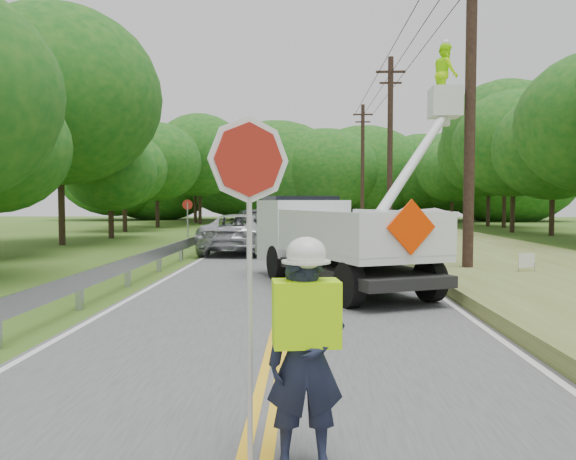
{
  "coord_description": "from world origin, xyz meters",
  "views": [
    {
      "loc": [
        0.43,
        -6.88,
        2.18
      ],
      "look_at": [
        0.0,
        6.0,
        1.5
      ],
      "focal_mm": 34.75,
      "sensor_mm": 36.0,
      "label": 1
    }
  ],
  "objects": [
    {
      "name": "ground",
      "position": [
        0.0,
        0.0,
        0.0
      ],
      "size": [
        140.0,
        140.0,
        0.0
      ],
      "primitive_type": "plane",
      "color": "#3C5017",
      "rests_on": "ground"
    },
    {
      "name": "road",
      "position": [
        0.0,
        14.0,
        0.01
      ],
      "size": [
        7.2,
        96.0,
        0.03
      ],
      "color": "#48484B",
      "rests_on": "ground"
    },
    {
      "name": "guardrail",
      "position": [
        -4.02,
        14.91,
        0.55
      ],
      "size": [
        0.18,
        48.0,
        0.77
      ],
      "color": "#9DA1A4",
      "rests_on": "ground"
    },
    {
      "name": "utility_poles",
      "position": [
        5.0,
        17.02,
        5.27
      ],
      "size": [
        1.6,
        43.3,
        10.0
      ],
      "color": "black",
      "rests_on": "ground"
    },
    {
      "name": "tall_grass_verge",
      "position": [
        7.1,
        14.0,
        0.15
      ],
      "size": [
        7.0,
        96.0,
        0.3
      ],
      "primitive_type": "cube",
      "color": "brown",
      "rests_on": "ground"
    },
    {
      "name": "treeline_left",
      "position": [
        -10.79,
        28.89,
        5.99
      ],
      "size": [
        11.38,
        54.01,
        11.63
      ],
      "color": "#332319",
      "rests_on": "ground"
    },
    {
      "name": "treeline_right",
      "position": [
        15.74,
        27.26,
        6.24
      ],
      "size": [
        10.9,
        54.88,
        11.84
      ],
      "color": "#332319",
      "rests_on": "ground"
    },
    {
      "name": "treeline_horizon",
      "position": [
        0.4,
        56.17,
        5.5
      ],
      "size": [
        57.82,
        15.59,
        11.94
      ],
      "color": "#104F17",
      "rests_on": "ground"
    },
    {
      "name": "flagger",
      "position": [
        0.41,
        -2.46,
        1.03
      ],
      "size": [
        1.1,
        0.49,
        2.83
      ],
      "color": "#191E33",
      "rests_on": "road"
    },
    {
      "name": "bucket_truck",
      "position": [
        1.16,
        7.91,
        1.51
      ],
      "size": [
        5.75,
        6.91,
        6.52
      ],
      "color": "black",
      "rests_on": "road"
    },
    {
      "name": "suv_silver",
      "position": [
        -2.3,
        16.32,
        0.83
      ],
      "size": [
        3.04,
        5.96,
        1.61
      ],
      "primitive_type": "imported",
      "rotation": [
        0.0,
        0.0,
        3.08
      ],
      "color": "silver",
      "rests_on": "road"
    },
    {
      "name": "suv_darkgrey",
      "position": [
        -2.3,
        22.1,
        0.88
      ],
      "size": [
        3.89,
        6.36,
        1.72
      ],
      "primitive_type": "imported",
      "rotation": [
        0.0,
        0.0,
        3.41
      ],
      "color": "#3A3C42",
      "rests_on": "road"
    },
    {
      "name": "stop_sign_permanent",
      "position": [
        -4.96,
        18.14,
        1.46
      ],
      "size": [
        0.47,
        0.1,
        2.24
      ],
      "color": "#9DA1A4",
      "rests_on": "ground"
    },
    {
      "name": "yard_sign",
      "position": [
        6.29,
        8.08,
        0.56
      ],
      "size": [
        0.51,
        0.24,
        0.78
      ],
      "color": "white",
      "rests_on": "ground"
    }
  ]
}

